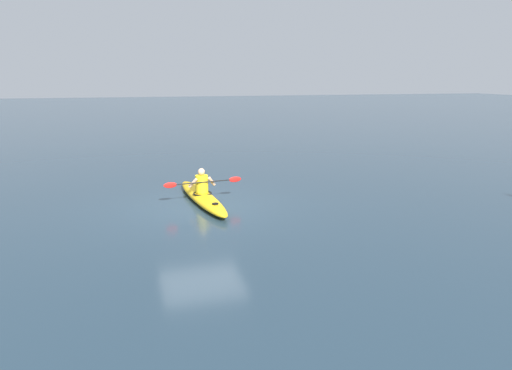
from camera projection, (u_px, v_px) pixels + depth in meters
The scene contains 3 objects.
ground_plane at pixel (200, 207), 13.43m from camera, with size 160.00×160.00×0.00m, color #233847.
kayak at pixel (202, 197), 13.91m from camera, with size 1.14×4.53×0.31m.
kayaker at pixel (202, 183), 13.79m from camera, with size 2.41×0.55×0.75m.
Camera 1 is at (1.96, 12.87, 3.74)m, focal length 31.77 mm.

